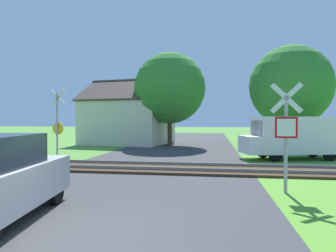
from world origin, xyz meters
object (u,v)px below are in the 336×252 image
tree_right (290,86)px  stop_sign_near (286,131)px  crossing_sign_far (57,122)px  mail_truck (292,136)px  tree_center (170,88)px  house (129,120)px

tree_right → stop_sign_near: bearing=-104.0°
crossing_sign_far → mail_truck: crossing_sign_far is taller
crossing_sign_far → tree_right: 15.94m
tree_center → mail_truck: 10.96m
tree_center → mail_truck: size_ratio=1.43×
house → mail_truck: 14.53m
stop_sign_near → crossing_sign_far: bearing=-21.6°
stop_sign_near → tree_right: size_ratio=0.42×
tree_right → house: bearing=167.6°
stop_sign_near → tree_right: (3.42, 13.75, 2.73)m
stop_sign_near → mail_truck: bearing=-97.7°
house → tree_right: 13.34m
house → stop_sign_near: bearing=-51.4°
stop_sign_near → crossing_sign_far: (-9.99, 5.52, 0.22)m
stop_sign_near → mail_truck: (2.06, 7.64, -0.53)m
stop_sign_near → tree_right: bearing=-96.6°
tree_center → stop_sign_near: bearing=-69.7°
tree_center → tree_right: tree_center is taller
mail_truck → tree_right: bearing=-26.3°
house → tree_center: tree_center is taller
house → tree_center: bearing=-14.8°
crossing_sign_far → tree_center: tree_center is taller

